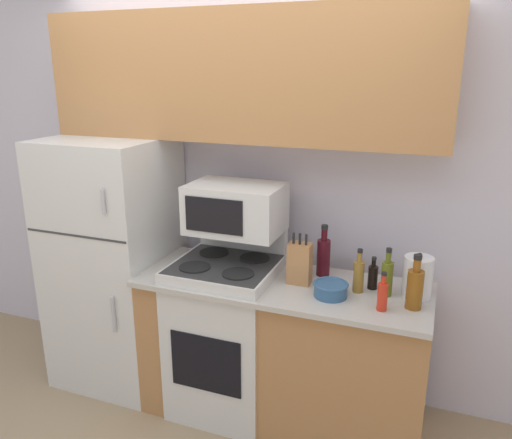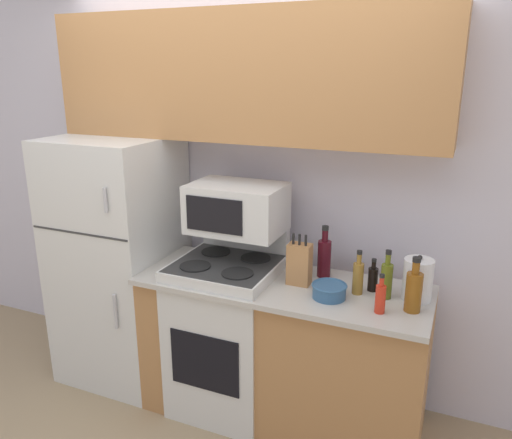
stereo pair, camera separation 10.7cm
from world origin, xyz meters
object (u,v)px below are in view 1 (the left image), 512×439
object	(u,v)px
microwave	(236,208)
bottle_wine_red	(324,256)
bottle_soy_sauce	(373,276)
bottle_whiskey	(415,287)
refrigerator	(115,262)
bottle_vinegar	(359,275)
knife_block	(300,263)
bottle_olive_oil	(387,277)
kettle	(418,277)
stove	(227,333)
bowl	(331,289)
bottle_hot_sauce	(383,295)

from	to	relation	value
microwave	bottle_wine_red	size ratio (longest dim) A/B	1.78
bottle_soy_sauce	bottle_whiskey	size ratio (longest dim) A/B	0.64
refrigerator	bottle_vinegar	xyz separation A→B (m)	(1.58, -0.04, 0.17)
knife_block	bottle_olive_oil	world-z (taller)	knife_block
microwave	bottle_wine_red	distance (m)	0.57
kettle	stove	bearing A→B (deg)	-176.10
bowl	bottle_wine_red	world-z (taller)	bottle_wine_red
bottle_soy_sauce	kettle	distance (m)	0.23
knife_block	bottle_vinegar	xyz separation A→B (m)	(0.32, 0.00, -0.02)
refrigerator	kettle	bearing A→B (deg)	0.27
microwave	bowl	xyz separation A→B (m)	(0.61, -0.18, -0.33)
bottle_soy_sauce	kettle	bearing A→B (deg)	-4.27
stove	bottle_whiskey	size ratio (longest dim) A/B	3.95
knife_block	bottle_hot_sauce	distance (m)	0.50
stove	bottle_olive_oil	xyz separation A→B (m)	(0.90, 0.03, 0.50)
bottle_vinegar	microwave	bearing A→B (deg)	174.26
microwave	knife_block	size ratio (longest dim) A/B	1.84
knife_block	bottle_vinegar	size ratio (longest dim) A/B	1.21
bottle_hot_sauce	stove	bearing A→B (deg)	170.56
kettle	bottle_hot_sauce	bearing A→B (deg)	-123.48
bottle_hot_sauce	bottle_whiskey	world-z (taller)	bottle_whiskey
knife_block	bowl	size ratio (longest dim) A/B	1.57
knife_block	bottle_whiskey	size ratio (longest dim) A/B	1.03
bowl	bottle_hot_sauce	distance (m)	0.28
bowl	bottle_wine_red	xyz separation A→B (m)	(-0.10, 0.26, 0.08)
refrigerator	microwave	xyz separation A→B (m)	(0.85, 0.03, 0.44)
bottle_wine_red	bowl	bearing A→B (deg)	-68.38
bottle_wine_red	bottle_soy_sauce	distance (m)	0.31
microwave	bottle_hot_sauce	xyz separation A→B (m)	(0.88, -0.24, -0.29)
refrigerator	kettle	world-z (taller)	refrigerator
stove	microwave	size ratio (longest dim) A/B	2.08
knife_block	bottle_hot_sauce	size ratio (longest dim) A/B	1.45
bottle_olive_oil	bottle_vinegar	bearing A→B (deg)	-176.63
bottle_hot_sauce	bottle_vinegar	xyz separation A→B (m)	(-0.15, 0.17, 0.02)
refrigerator	bottle_soy_sauce	size ratio (longest dim) A/B	8.98
bottle_wine_red	kettle	bearing A→B (deg)	-11.06
bowl	bottle_vinegar	world-z (taller)	bottle_vinegar
knife_block	kettle	size ratio (longest dim) A/B	1.20
bottle_hot_sauce	bottle_vinegar	distance (m)	0.23
microwave	bottle_olive_oil	size ratio (longest dim) A/B	2.05
stove	bottle_hot_sauce	size ratio (longest dim) A/B	5.53
bottle_soy_sauce	bottle_hot_sauce	xyz separation A→B (m)	(0.08, -0.24, 0.01)
bottle_olive_oil	bottle_vinegar	world-z (taller)	bottle_olive_oil
refrigerator	bottle_hot_sauce	distance (m)	1.75
knife_block	bottle_hot_sauce	xyz separation A→B (m)	(0.47, -0.17, -0.04)
bottle_soy_sauce	knife_block	bearing A→B (deg)	-169.70
bowl	kettle	xyz separation A→B (m)	(0.42, 0.16, 0.07)
bowl	bottle_olive_oil	bearing A→B (deg)	23.53
bottle_vinegar	bottle_wine_red	bearing A→B (deg)	146.00
bowl	bottle_olive_oil	distance (m)	0.30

